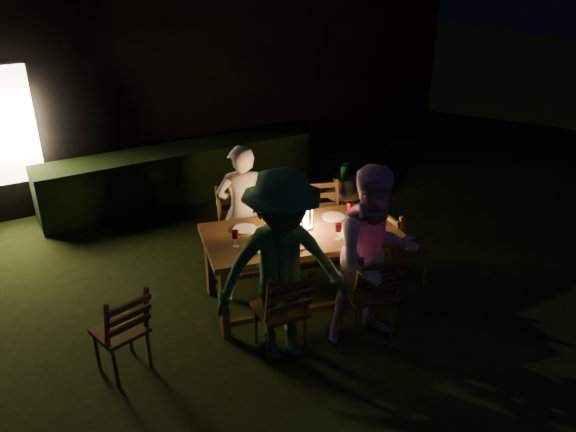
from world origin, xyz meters
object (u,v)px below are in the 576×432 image
ice_bucket (344,185)px  chair_far_right (324,237)px  side_table (343,198)px  chair_end (403,259)px  person_opp_left (282,268)px  lantern (304,215)px  chair_near_left (281,324)px  chair_far_left (244,247)px  bottle_bucket_b (345,180)px  chair_near_right (368,306)px  dining_table (301,239)px  chair_spare (123,344)px  person_house_side (242,210)px  person_opp_right (374,257)px  bottle_bucket_a (343,183)px  bottle_table (278,223)px

ice_bucket → chair_far_right: bearing=-144.8°
side_table → ice_bucket: bearing=90.0°
chair_end → person_opp_left: person_opp_left is taller
person_opp_left → side_table: bearing=55.3°
chair_far_right → chair_end: bearing=137.8°
person_opp_left → lantern: size_ratio=5.36×
chair_near_left → lantern: 1.18m
lantern → side_table: size_ratio=0.57×
chair_far_right → chair_far_left: bearing=6.5°
chair_near_left → lantern: bearing=51.3°
bottle_bucket_b → chair_near_right: bearing=-119.5°
dining_table → chair_spare: bearing=-161.9°
chair_far_left → lantern: size_ratio=3.09×
chair_near_right → ice_bucket: chair_near_right is taller
person_house_side → bottle_bucket_b: bearing=-160.5°
chair_near_left → person_opp_right: 1.08m
chair_end → bottle_bucket_a: (0.05, 1.28, 0.47)m
side_table → bottle_table: bearing=-147.7°
chair_near_right → chair_near_left: bearing=-179.6°
chair_far_left → bottle_table: bottle_table is taller
bottle_table → side_table: 1.87m
chair_near_right → chair_end: chair_near_right is taller
chair_end → bottle_bucket_b: 1.45m
chair_far_left → bottle_table: bearing=98.6°
chair_near_right → chair_spare: bearing=176.7°
chair_near_left → person_opp_right: bearing=-10.7°
bottle_table → bottle_bucket_a: (1.49, 0.93, -0.20)m
bottle_table → bottle_bucket_b: bottle_table is taller
person_house_side → ice_bucket: bearing=-161.7°
chair_end → bottle_table: (-1.44, 0.35, 0.67)m
chair_far_left → lantern: (0.32, -0.82, 0.67)m
chair_near_right → chair_end: size_ratio=1.06×
chair_near_right → bottle_bucket_b: bearing=74.5°
chair_near_left → bottle_bucket_a: size_ratio=3.12×
chair_spare → person_house_side: (1.74, 1.06, 0.50)m
bottle_table → ice_bucket: bearing=32.3°
dining_table → chair_spare: 2.04m
chair_spare → bottle_bucket_a: (3.23, 1.15, 0.49)m
dining_table → chair_near_right: chair_near_right is taller
chair_far_left → person_opp_right: size_ratio=0.60×
chair_near_left → lantern: (0.67, 0.68, 0.69)m
chair_near_right → chair_far_left: bearing=120.8°
dining_table → chair_far_left: bearing=120.4°
dining_table → person_house_side: bearing=118.8°
dining_table → chair_near_left: (-0.61, -0.64, -0.45)m
person_opp_right → bottle_bucket_a: size_ratio=5.63×
chair_spare → bottle_bucket_a: bearing=4.7°
chair_far_left → lantern: 1.10m
bottle_table → bottle_bucket_b: 1.90m
dining_table → lantern: size_ratio=6.26×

